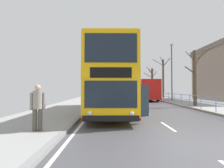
{
  "coord_description": "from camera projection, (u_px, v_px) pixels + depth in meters",
  "views": [
    {
      "loc": [
        -2.58,
        -5.4,
        1.69
      ],
      "look_at": [
        -2.47,
        5.79,
        1.99
      ],
      "focal_mm": 28.52,
      "sensor_mm": 36.0,
      "label": 1
    }
  ],
  "objects": [
    {
      "name": "ground",
      "position": [
        172.0,
        143.0,
        5.37
      ],
      "size": [
        15.8,
        140.0,
        0.2
      ],
      "color": "#45454B"
    },
    {
      "name": "double_decker_bus_main",
      "position": [
        111.0,
        81.0,
        12.54
      ],
      "size": [
        3.23,
        10.33,
        4.31
      ],
      "color": "#F4B20F",
      "rests_on": "ground"
    },
    {
      "name": "background_bus_far_lane",
      "position": [
        145.0,
        89.0,
        26.54
      ],
      "size": [
        2.79,
        9.42,
        2.92
      ],
      "color": "red",
      "rests_on": "ground"
    },
    {
      "name": "pedestrian_railing_far_kerb",
      "position": [
        171.0,
        96.0,
        20.5
      ],
      "size": [
        0.05,
        29.03,
        1.05
      ],
      "color": "#598CC6",
      "rests_on": "ground"
    },
    {
      "name": "pedestrian_with_backpack",
      "position": [
        38.0,
        104.0,
        6.59
      ],
      "size": [
        0.55,
        0.58,
        1.7
      ],
      "color": "#4C473D",
      "rests_on": "ground"
    },
    {
      "name": "street_lamp_far_side",
      "position": [
        172.0,
        68.0,
        24.0
      ],
      "size": [
        0.28,
        0.6,
        7.61
      ],
      "color": "#38383D",
      "rests_on": "ground"
    },
    {
      "name": "bare_tree_far_00",
      "position": [
        195.0,
        75.0,
        16.58
      ],
      "size": [
        2.67,
        1.48,
        5.39
      ],
      "color": "#4C3D2D",
      "rests_on": "ground"
    },
    {
      "name": "bare_tree_far_01",
      "position": [
        152.0,
        81.0,
        37.38
      ],
      "size": [
        2.73,
        2.49,
        6.15
      ],
      "color": "#4C3D2D",
      "rests_on": "ground"
    },
    {
      "name": "bare_tree_far_02",
      "position": [
        163.0,
        77.0,
        30.7
      ],
      "size": [
        2.7,
        2.57,
        6.99
      ],
      "color": "brown",
      "rests_on": "ground"
    }
  ]
}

